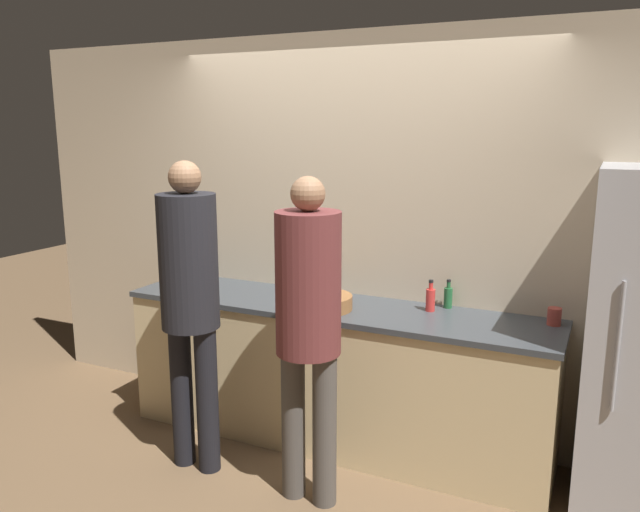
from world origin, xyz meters
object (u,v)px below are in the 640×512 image
(utensil_crock, at_px, (295,284))
(cup_red, at_px, (554,316))
(fruit_bowl, at_px, (322,302))
(person_left, at_px, (190,292))
(bottle_clear, at_px, (186,280))
(bottle_red, at_px, (430,299))
(bottle_green, at_px, (448,297))
(person_center, at_px, (308,315))

(utensil_crock, xyz_separation_m, cup_red, (1.63, 0.02, -0.01))
(fruit_bowl, bearing_deg, cup_red, 11.91)
(person_left, xyz_separation_m, bottle_clear, (-0.44, 0.54, -0.10))
(bottle_red, bearing_deg, bottle_clear, -171.90)
(bottle_red, height_order, bottle_green, bottle_red)
(utensil_crock, distance_m, bottle_green, 1.02)
(bottle_green, bearing_deg, cup_red, -7.04)
(bottle_green, bearing_deg, fruit_bowl, -152.82)
(bottle_green, bearing_deg, bottle_red, -125.68)
(person_left, relative_size, fruit_bowl, 4.94)
(utensil_crock, distance_m, cup_red, 1.63)
(utensil_crock, relative_size, bottle_red, 1.33)
(person_center, relative_size, utensil_crock, 6.92)
(fruit_bowl, bearing_deg, person_center, -71.99)
(person_left, relative_size, bottle_red, 9.47)
(person_center, bearing_deg, bottle_red, 61.28)
(fruit_bowl, height_order, bottle_green, bottle_green)
(person_left, bearing_deg, bottle_clear, 129.23)
(bottle_clear, height_order, bottle_green, bottle_green)
(bottle_clear, height_order, cup_red, bottle_clear)
(person_left, height_order, bottle_clear, person_left)
(person_left, xyz_separation_m, cup_red, (1.90, 0.81, -0.12))
(cup_red, bearing_deg, person_left, -156.90)
(person_left, xyz_separation_m, person_center, (0.76, -0.01, -0.03))
(person_center, distance_m, utensil_crock, 0.95)
(bottle_clear, xyz_separation_m, bottle_green, (1.72, 0.34, 0.00))
(fruit_bowl, xyz_separation_m, bottle_red, (0.61, 0.24, 0.03))
(person_center, bearing_deg, bottle_clear, 155.31)
(bottle_red, xyz_separation_m, bottle_green, (0.08, 0.11, -0.01))
(fruit_bowl, relative_size, utensil_crock, 1.45)
(person_left, xyz_separation_m, fruit_bowl, (0.59, 0.53, -0.12))
(person_left, xyz_separation_m, utensil_crock, (0.26, 0.79, -0.10))
(bottle_red, distance_m, cup_red, 0.70)
(person_center, distance_m, fruit_bowl, 0.58)
(person_left, relative_size, bottle_clear, 10.82)
(person_center, height_order, bottle_red, person_center)
(fruit_bowl, distance_m, cup_red, 1.34)
(person_center, xyz_separation_m, utensil_crock, (-0.50, 0.81, -0.07))
(bottle_red, bearing_deg, person_left, -147.03)
(fruit_bowl, xyz_separation_m, utensil_crock, (-0.32, 0.26, 0.02))
(person_center, distance_m, cup_red, 1.40)
(person_center, relative_size, cup_red, 17.84)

